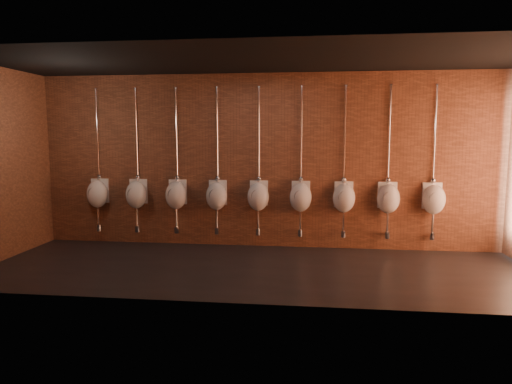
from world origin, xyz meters
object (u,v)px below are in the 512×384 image
urinal_0 (97,193)px  urinal_5 (301,197)px  urinal_4 (258,196)px  urinal_8 (434,199)px  urinal_1 (136,194)px  urinal_3 (217,195)px  urinal_6 (344,197)px  urinal_7 (388,198)px  urinal_2 (176,195)px

urinal_0 → urinal_5: bearing=0.0°
urinal_4 → urinal_8: size_ratio=1.00×
urinal_1 → urinal_4: bearing=0.0°
urinal_0 → urinal_1: 0.78m
urinal_0 → urinal_3: size_ratio=1.00×
urinal_5 → urinal_8: 2.33m
urinal_6 → urinal_8: 1.55m
urinal_5 → urinal_8: (2.33, 0.00, 0.00)m
urinal_6 → urinal_7: size_ratio=1.00×
urinal_7 → urinal_8: 0.78m
urinal_4 → urinal_0: bearing=180.0°
urinal_0 → urinal_7: 5.44m
urinal_1 → urinal_8: 5.44m
urinal_1 → urinal_6: bearing=0.0°
urinal_0 → urinal_6: size_ratio=1.00×
urinal_5 → urinal_7: (1.55, 0.00, 0.00)m
urinal_0 → urinal_6: 4.66m
urinal_6 → urinal_5: bearing=180.0°
urinal_4 → urinal_6: size_ratio=1.00×
urinal_2 → urinal_7: size_ratio=1.00×
urinal_8 → urinal_1: bearing=180.0°
urinal_0 → urinal_3: bearing=0.0°
urinal_8 → urinal_7: bearing=180.0°
urinal_0 → urinal_8: (6.22, 0.00, 0.00)m
urinal_1 → urinal_8: bearing=0.0°
urinal_1 → urinal_2: size_ratio=1.00×
urinal_0 → urinal_7: (5.44, 0.00, 0.00)m
urinal_8 → urinal_4: bearing=180.0°
urinal_2 → urinal_8: same height
urinal_7 → urinal_8: bearing=0.0°
urinal_2 → urinal_4: size_ratio=1.00×
urinal_0 → urinal_6: bearing=0.0°
urinal_6 → urinal_4: bearing=180.0°
urinal_4 → urinal_8: same height
urinal_7 → urinal_3: bearing=180.0°
urinal_0 → urinal_6: same height
urinal_2 → urinal_4: bearing=0.0°
urinal_1 → urinal_5: 3.11m
urinal_0 → urinal_1: bearing=0.0°
urinal_0 → urinal_3: same height
urinal_6 → urinal_8: bearing=0.0°
urinal_0 → urinal_2: (1.55, 0.00, 0.00)m
urinal_1 → urinal_3: same height
urinal_4 → urinal_6: same height
urinal_2 → urinal_5: (2.33, 0.00, 0.00)m
urinal_0 → urinal_4: same height
urinal_1 → urinal_6: same height
urinal_0 → urinal_8: bearing=0.0°
urinal_7 → urinal_4: bearing=180.0°
urinal_5 → urinal_6: same height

